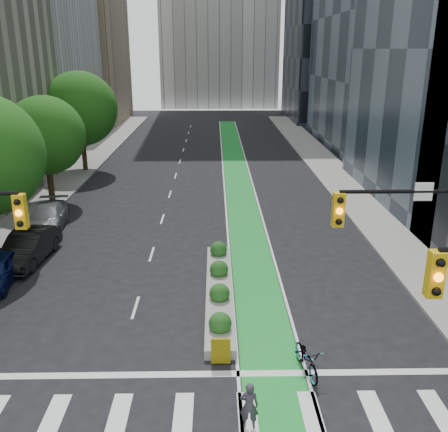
{
  "coord_description": "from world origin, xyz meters",
  "views": [
    {
      "loc": [
        1.03,
        -13.55,
        10.79
      ],
      "look_at": [
        1.46,
        9.64,
        3.0
      ],
      "focal_mm": 40.0,
      "sensor_mm": 36.0,
      "label": 1
    }
  ],
  "objects_px": {
    "median_planter": "(219,288)",
    "cyclist": "(249,405)",
    "bicycle": "(307,358)",
    "parked_car_left_mid": "(28,247)",
    "parked_car_left_far": "(47,218)"
  },
  "relations": [
    {
      "from": "cyclist",
      "to": "parked_car_left_far",
      "type": "bearing_deg",
      "value": -52.39
    },
    {
      "from": "cyclist",
      "to": "median_planter",
      "type": "bearing_deg",
      "value": -80.16
    },
    {
      "from": "cyclist",
      "to": "bicycle",
      "type": "bearing_deg",
      "value": -125.2
    },
    {
      "from": "median_planter",
      "to": "cyclist",
      "type": "relative_size",
      "value": 6.64
    },
    {
      "from": "median_planter",
      "to": "cyclist",
      "type": "height_order",
      "value": "cyclist"
    },
    {
      "from": "median_planter",
      "to": "parked_car_left_mid",
      "type": "relative_size",
      "value": 2.02
    },
    {
      "from": "median_planter",
      "to": "parked_car_left_far",
      "type": "bearing_deg",
      "value": 139.44
    },
    {
      "from": "bicycle",
      "to": "cyclist",
      "type": "height_order",
      "value": "cyclist"
    },
    {
      "from": "parked_car_left_mid",
      "to": "parked_car_left_far",
      "type": "distance_m",
      "value": 5.07
    },
    {
      "from": "cyclist",
      "to": "parked_car_left_mid",
      "type": "bearing_deg",
      "value": -44.61
    },
    {
      "from": "bicycle",
      "to": "parked_car_left_far",
      "type": "height_order",
      "value": "parked_car_left_far"
    },
    {
      "from": "median_planter",
      "to": "bicycle",
      "type": "height_order",
      "value": "bicycle"
    },
    {
      "from": "median_planter",
      "to": "bicycle",
      "type": "xyz_separation_m",
      "value": [
        3.0,
        -5.75,
        0.18
      ]
    },
    {
      "from": "median_planter",
      "to": "parked_car_left_mid",
      "type": "xyz_separation_m",
      "value": [
        -10.09,
        4.13,
        0.46
      ]
    },
    {
      "from": "median_planter",
      "to": "parked_car_left_far",
      "type": "height_order",
      "value": "parked_car_left_far"
    }
  ]
}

